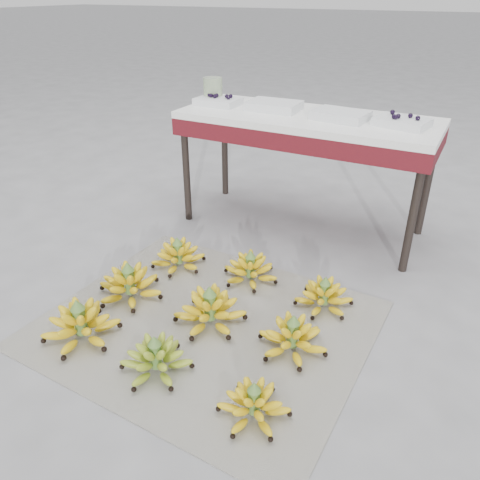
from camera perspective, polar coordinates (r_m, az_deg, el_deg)
The scene contains 17 objects.
ground at distance 1.95m, azimuth -1.65°, elevation -9.80°, with size 60.00×60.00×0.00m, color slate.
newspaper_mat at distance 1.94m, azimuth -4.13°, elevation -10.18°, with size 1.25×1.05×0.01m, color beige.
bunch_front_left at distance 1.93m, azimuth -18.83°, elevation -9.74°, with size 0.38×0.38×0.18m.
bunch_front_center at distance 1.72m, azimuth -10.19°, elevation -14.06°, with size 0.28×0.28×0.15m.
bunch_front_right at distance 1.56m, azimuth 1.70°, elevation -19.39°, with size 0.24×0.24×0.14m.
bunch_mid_left at distance 2.10m, azimuth -13.29°, elevation -5.34°, with size 0.29×0.29×0.17m.
bunch_mid_center at distance 1.90m, azimuth -3.66°, elevation -8.55°, with size 0.35×0.35×0.18m.
bunch_mid_right at distance 1.79m, azimuth 6.42°, elevation -11.75°, with size 0.28×0.28×0.16m.
bunch_back_left at distance 2.29m, azimuth -7.55°, elevation -1.96°, with size 0.34×0.34×0.16m.
bunch_back_center at distance 2.16m, azimuth 1.27°, elevation -3.65°, with size 0.28×0.28×0.16m.
bunch_back_right at distance 2.02m, azimuth 10.19°, elevation -6.78°, with size 0.30×0.30×0.15m.
vendor_table at distance 2.52m, azimuth 8.10°, elevation 13.25°, with size 1.32×0.53×0.63m.
tray_far_left at distance 2.70m, azimuth -2.67°, elevation 16.56°, with size 0.24×0.17×0.06m.
tray_left at distance 2.59m, azimuth 4.15°, elevation 16.03°, with size 0.28×0.20×0.04m.
tray_right at distance 2.43m, azimuth 12.15°, elevation 14.66°, with size 0.28×0.22×0.04m.
tray_far_right at distance 2.38m, azimuth 19.13°, elevation 13.46°, with size 0.27×0.21×0.06m.
glass_jar at distance 2.76m, azimuth -3.31°, elevation 17.79°, with size 0.11×0.11×0.13m, color beige.
Camera 1 is at (0.76, -1.33, 1.21)m, focal length 35.00 mm.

